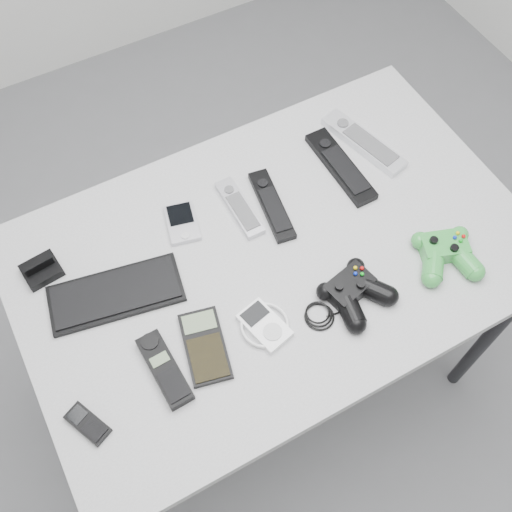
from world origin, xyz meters
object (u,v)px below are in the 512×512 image
pda (182,223)px  mp3_player (265,325)px  remote_silver_b (363,142)px  desk (275,267)px  mobile_phone (88,424)px  remote_black_b (341,166)px  pda_keyboard (116,294)px  remote_silver_a (239,207)px  controller_green (446,252)px  controller_black (354,291)px  remote_black_a (272,205)px  calculator (205,346)px  cordless_handset (164,369)px

pda → mp3_player: size_ratio=0.97×
remote_silver_b → mp3_player: 0.57m
desk → remote_silver_b: size_ratio=4.79×
mobile_phone → remote_silver_b: bearing=-3.3°
pda → remote_black_b: (0.42, -0.04, 0.00)m
pda_keyboard → remote_silver_a: bearing=22.7°
controller_green → pda_keyboard: bearing=178.2°
desk → mp3_player: 0.20m
desk → mobile_phone: (-0.51, -0.17, 0.08)m
pda_keyboard → controller_black: controller_black is taller
remote_black_a → calculator: bearing=-131.6°
pda_keyboard → cordless_handset: bearing=-73.1°
pda → cordless_handset: bearing=-107.1°
remote_black_b → mp3_player: size_ratio=2.19×
remote_silver_a → remote_black_a: 0.08m
desk → calculator: calculator is taller
controller_black → controller_green: same height
pda → controller_green: bearing=-23.5°
pda → calculator: 0.31m
pda → controller_green: controller_green is taller
desk → cordless_handset: cordless_handset is taller
pda_keyboard → remote_silver_b: (0.71, 0.10, 0.00)m
remote_silver_b → controller_green: controller_green is taller
remote_black_a → controller_green: controller_green is taller
desk → remote_black_a: bearing=64.9°
remote_black_a → remote_black_b: 0.21m
remote_silver_a → cordless_handset: size_ratio=1.06×
remote_silver_a → controller_black: size_ratio=0.72×
remote_silver_a → remote_silver_b: (0.37, 0.03, 0.00)m
pda_keyboard → remote_black_b: size_ratio=1.18×
pda → mp3_player: mp3_player is taller
desk → remote_black_a: (0.05, 0.11, 0.08)m
remote_black_b → remote_silver_b: remote_silver_b is taller
cordless_handset → controller_black: (0.43, -0.04, 0.01)m
pda_keyboard → cordless_handset: size_ratio=1.73×
remote_black_b → controller_green: controller_green is taller
pda_keyboard → mobile_phone: pda_keyboard is taller
pda → controller_black: 0.43m
pda → remote_black_a: remote_black_a is taller
remote_silver_a → remote_black_a: (0.07, -0.03, 0.00)m
pda_keyboard → pda: bearing=36.4°
calculator → controller_green: controller_green is taller
desk → mp3_player: size_ratio=10.50×
pda_keyboard → mp3_player: bearing=-30.9°
desk → remote_silver_b: bearing=26.0°
remote_black_a → desk: bearing=-106.3°
desk → remote_black_a: remote_black_a is taller
pda → remote_silver_b: (0.51, 0.00, 0.00)m
pda_keyboard → pda: size_ratio=2.67×
remote_black_a → controller_green: 0.41m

